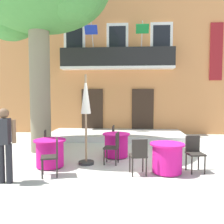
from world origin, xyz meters
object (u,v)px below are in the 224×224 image
at_px(cafe_chair_near_tree_0, 114,146).
at_px(cafe_chair_middle_1, 49,143).
at_px(cafe_table_near_tree, 116,145).
at_px(cafe_umbrella, 86,106).
at_px(cafe_chair_front_1, 194,151).
at_px(ground_planter_left, 42,130).
at_px(cafe_chair_middle_0, 53,154).
at_px(cafe_table_middle, 50,153).
at_px(cafe_table_front, 167,158).
at_px(pedestrian_near_entrance, 5,141).
at_px(cafe_chair_near_tree_1, 116,137).
at_px(cafe_chair_front_0, 139,154).

height_order(cafe_chair_near_tree_0, cafe_chair_middle_1, same).
bearing_deg(cafe_table_near_tree, cafe_umbrella, -134.79).
bearing_deg(cafe_chair_front_1, ground_planter_left, 141.53).
xyz_separation_m(cafe_chair_middle_0, ground_planter_left, (-2.18, 5.14, -0.20)).
height_order(cafe_table_middle, cafe_chair_middle_0, cafe_chair_middle_0).
bearing_deg(cafe_chair_middle_0, cafe_table_middle, 113.69).
relative_size(cafe_table_near_tree, cafe_table_front, 1.00).
xyz_separation_m(cafe_table_middle, pedestrian_near_entrance, (-0.61, -1.22, 0.56)).
relative_size(cafe_chair_near_tree_0, pedestrian_near_entrance, 0.54).
bearing_deg(cafe_chair_near_tree_0, cafe_table_front, -27.03).
xyz_separation_m(cafe_chair_middle_0, cafe_table_front, (2.81, 0.40, -0.14)).
height_order(cafe_table_middle, cafe_table_front, same).
bearing_deg(ground_planter_left, cafe_chair_middle_1, -66.86).
xyz_separation_m(cafe_chair_near_tree_1, cafe_umbrella, (-0.78, -1.58, 1.14)).
relative_size(ground_planter_left, pedestrian_near_entrance, 0.35).
relative_size(cafe_table_middle, cafe_table_front, 1.00).
bearing_deg(cafe_umbrella, cafe_chair_near_tree_1, 63.74).
distance_m(cafe_chair_middle_1, ground_planter_left, 4.08).
bearing_deg(cafe_chair_near_tree_1, cafe_chair_middle_1, -148.40).
distance_m(cafe_chair_near_tree_1, cafe_umbrella, 2.09).
height_order(cafe_chair_front_1, ground_planter_left, cafe_chair_front_1).
height_order(cafe_table_near_tree, cafe_chair_near_tree_1, cafe_chair_near_tree_1).
bearing_deg(cafe_chair_front_1, cafe_chair_near_tree_1, 136.58).
xyz_separation_m(cafe_chair_middle_0, cafe_chair_middle_1, (-0.57, 1.39, 0.00)).
relative_size(cafe_table_middle, ground_planter_left, 1.45).
xyz_separation_m(cafe_chair_middle_1, cafe_umbrella, (1.21, -0.36, 1.14)).
bearing_deg(cafe_chair_front_1, cafe_chair_near_tree_0, 166.63).
bearing_deg(cafe_umbrella, cafe_table_front, -16.33).
bearing_deg(cafe_umbrella, cafe_chair_front_1, -8.46).
bearing_deg(ground_planter_left, cafe_chair_near_tree_0, -48.28).
distance_m(cafe_table_near_tree, cafe_chair_middle_0, 2.37).
bearing_deg(ground_planter_left, cafe_chair_middle_0, -67.08).
distance_m(cafe_chair_near_tree_1, pedestrian_near_entrance, 3.93).
distance_m(cafe_chair_near_tree_0, pedestrian_near_entrance, 2.88).
height_order(cafe_chair_near_tree_1, cafe_chair_middle_1, same).
height_order(cafe_chair_middle_1, ground_planter_left, cafe_chair_middle_1).
height_order(cafe_chair_middle_1, cafe_umbrella, cafe_umbrella).
bearing_deg(cafe_chair_middle_1, ground_planter_left, 113.14).
distance_m(cafe_chair_near_tree_1, cafe_chair_front_1, 2.92).
height_order(cafe_chair_near_tree_1, cafe_umbrella, cafe_umbrella).
distance_m(cafe_table_middle, ground_planter_left, 4.83).
height_order(cafe_chair_middle_0, pedestrian_near_entrance, pedestrian_near_entrance).
relative_size(cafe_chair_front_1, pedestrian_near_entrance, 0.54).
height_order(cafe_table_front, cafe_chair_front_0, cafe_chair_front_0).
bearing_deg(cafe_chair_near_tree_1, cafe_chair_near_tree_0, -89.66).
relative_size(cafe_table_middle, cafe_chair_middle_1, 0.95).
xyz_separation_m(cafe_table_middle, cafe_chair_front_1, (3.84, -0.08, 0.14)).
distance_m(cafe_chair_near_tree_1, cafe_chair_front_0, 2.52).
distance_m(cafe_chair_near_tree_0, cafe_chair_near_tree_1, 1.51).
xyz_separation_m(cafe_chair_front_1, ground_planter_left, (-5.71, 4.54, -0.20)).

